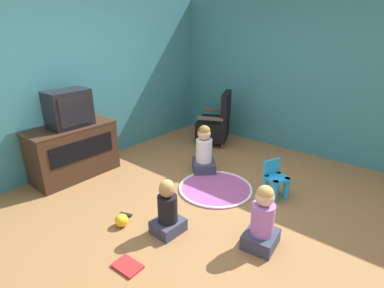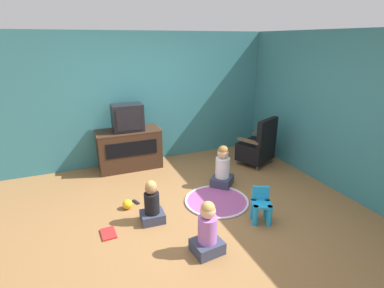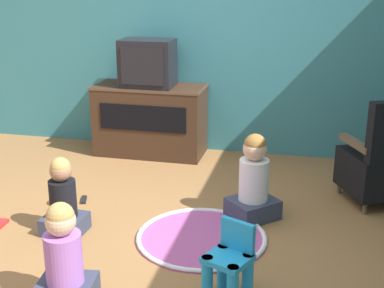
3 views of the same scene
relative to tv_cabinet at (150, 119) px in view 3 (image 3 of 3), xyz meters
name	(u,v)px [view 3 (image 3 of 3)]	position (x,y,z in m)	size (l,w,h in m)	color
ground_plane	(130,241)	(0.45, -1.96, -0.39)	(30.00, 30.00, 0.00)	olive
wall_back	(180,35)	(0.26, 0.34, 0.86)	(5.62, 0.12, 2.51)	teal
tv_cabinet	(150,119)	(0.00, 0.00, 0.00)	(1.19, 0.53, 0.76)	#382316
television	(148,63)	(0.00, -0.04, 0.61)	(0.55, 0.37, 0.49)	black
yellow_kid_chair	(229,266)	(1.29, -2.48, -0.18)	(0.33, 0.33, 0.48)	#1E99DB
play_mat	(202,237)	(0.96, -1.80, -0.38)	(1.00, 1.00, 0.04)	#A54C8C
child_watching_left	(64,261)	(0.34, -2.79, -0.10)	(0.37, 0.34, 0.67)	#33384C
child_watching_center	(254,182)	(1.29, -1.34, -0.08)	(0.48, 0.48, 0.72)	#33384C
child_watching_right	(63,201)	(-0.09, -1.93, -0.13)	(0.32, 0.29, 0.61)	#33384C
toy_ball	(61,197)	(-0.34, -1.48, -0.32)	(0.14, 0.14, 0.14)	yellow
remote_control	(84,200)	(-0.19, -1.36, -0.38)	(0.09, 0.16, 0.02)	black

